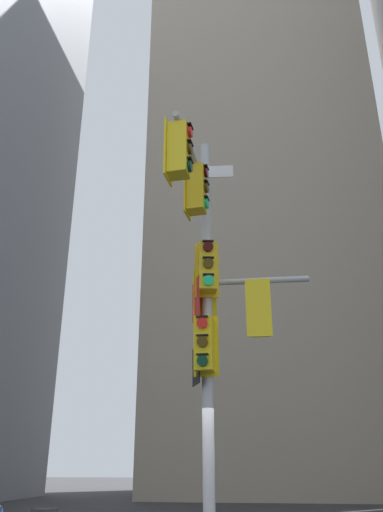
# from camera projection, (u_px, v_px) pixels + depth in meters

# --- Properties ---
(building_mid_block) EXTENTS (13.22, 13.22, 37.13)m
(building_mid_block) POSITION_uv_depth(u_px,v_px,m) (262.00, 197.00, 35.00)
(building_mid_block) COLOR tan
(building_mid_block) RESTS_ON ground
(signal_pole_assembly) EXTENTS (2.60, 3.05, 8.20)m
(signal_pole_assembly) POSITION_uv_depth(u_px,v_px,m) (208.00, 282.00, 9.85)
(signal_pole_assembly) COLOR #B2B2B5
(signal_pole_assembly) RESTS_ON ground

